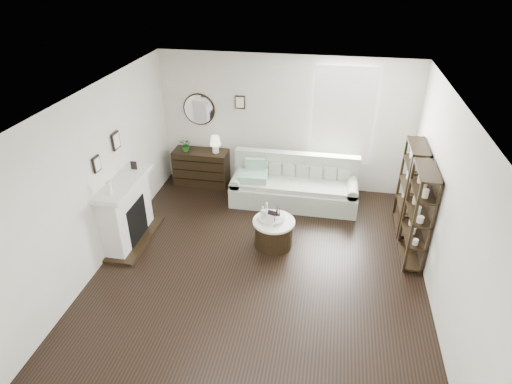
% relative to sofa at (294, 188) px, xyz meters
% --- Properties ---
extents(room, '(5.50, 5.50, 5.50)m').
position_rel_sofa_xyz_m(room, '(0.44, 0.63, 1.29)').
color(room, black).
rests_on(room, ground).
extents(fireplace, '(0.50, 1.40, 1.84)m').
position_rel_sofa_xyz_m(fireplace, '(-2.61, -1.78, 0.23)').
color(fireplace, silver).
rests_on(fireplace, ground).
extents(shelf_unit_far, '(0.30, 0.80, 1.60)m').
position_rel_sofa_xyz_m(shelf_unit_far, '(2.03, -0.52, 0.49)').
color(shelf_unit_far, black).
rests_on(shelf_unit_far, ground).
extents(shelf_unit_near, '(0.30, 0.80, 1.60)m').
position_rel_sofa_xyz_m(shelf_unit_near, '(2.03, -1.42, 0.49)').
color(shelf_unit_near, black).
rests_on(shelf_unit_near, ground).
extents(sofa, '(2.42, 0.84, 0.94)m').
position_rel_sofa_xyz_m(sofa, '(0.00, 0.00, 0.00)').
color(sofa, '#AFBBA7').
rests_on(sofa, ground).
extents(quilt, '(0.58, 0.49, 0.14)m').
position_rel_sofa_xyz_m(quilt, '(-0.79, -0.12, 0.24)').
color(quilt, '#299669').
rests_on(quilt, sofa).
extents(suitcase, '(0.61, 0.37, 0.39)m').
position_rel_sofa_xyz_m(suitcase, '(0.90, -0.16, -0.12)').
color(suitcase, brown).
rests_on(suitcase, ground).
extents(dresser, '(1.12, 0.48, 0.75)m').
position_rel_sofa_xyz_m(dresser, '(-2.00, 0.40, 0.06)').
color(dresser, black).
rests_on(dresser, ground).
extents(table_lamp, '(0.23, 0.23, 0.36)m').
position_rel_sofa_xyz_m(table_lamp, '(-1.67, 0.40, 0.62)').
color(table_lamp, silver).
rests_on(table_lamp, dresser).
extents(potted_plant, '(0.30, 0.28, 0.27)m').
position_rel_sofa_xyz_m(potted_plant, '(-2.28, 0.35, 0.58)').
color(potted_plant, '#1A5117').
rests_on(potted_plant, dresser).
extents(drum_table, '(0.70, 0.70, 0.48)m').
position_rel_sofa_xyz_m(drum_table, '(-0.19, -1.48, -0.07)').
color(drum_table, black).
rests_on(drum_table, ground).
extents(pedestal_table, '(0.46, 0.46, 0.55)m').
position_rel_sofa_xyz_m(pedestal_table, '(-0.24, -1.46, 0.19)').
color(pedestal_table, silver).
rests_on(pedestal_table, ground).
extents(eiffel_drum, '(0.12, 0.12, 0.20)m').
position_rel_sofa_xyz_m(eiffel_drum, '(-0.11, -1.43, 0.27)').
color(eiffel_drum, black).
rests_on(eiffel_drum, drum_table).
extents(bottle_drum, '(0.07, 0.07, 0.30)m').
position_rel_sofa_xyz_m(bottle_drum, '(-0.36, -1.56, 0.32)').
color(bottle_drum, silver).
rests_on(bottle_drum, drum_table).
extents(card_frame_drum, '(0.16, 0.10, 0.20)m').
position_rel_sofa_xyz_m(card_frame_drum, '(-0.23, -1.66, 0.28)').
color(card_frame_drum, silver).
rests_on(card_frame_drum, drum_table).
extents(eiffel_ped, '(0.13, 0.13, 0.20)m').
position_rel_sofa_xyz_m(eiffel_ped, '(-0.15, -1.43, 0.34)').
color(eiffel_ped, black).
rests_on(eiffel_ped, pedestal_table).
extents(flask_ped, '(0.13, 0.13, 0.24)m').
position_rel_sofa_xyz_m(flask_ped, '(-0.32, -1.44, 0.36)').
color(flask_ped, silver).
rests_on(flask_ped, pedestal_table).
extents(card_frame_ped, '(0.14, 0.09, 0.18)m').
position_rel_sofa_xyz_m(card_frame_ped, '(-0.22, -1.58, 0.33)').
color(card_frame_ped, black).
rests_on(card_frame_ped, pedestal_table).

